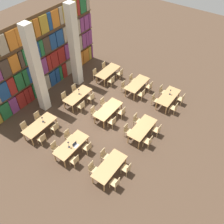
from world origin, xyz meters
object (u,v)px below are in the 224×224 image
Objects in this scene: chair_32 at (111,81)px; reading_table_6 at (40,126)px; chair_4 at (148,141)px; chair_27 at (38,118)px; chair_16 at (113,122)px; chair_26 at (55,128)px; reading_table_8 at (108,72)px; desk_lamp_0 at (170,91)px; chair_28 at (81,106)px; chair_14 at (88,147)px; chair_21 at (124,87)px; chair_0 at (116,183)px; chair_25 at (25,128)px; chair_1 at (93,168)px; reading_table_3 at (71,145)px; pillar_left at (36,71)px; chair_12 at (75,160)px; chair_35 at (105,67)px; chair_33 at (96,74)px; chair_6 at (157,130)px; chair_34 at (120,73)px; chair_19 at (104,103)px; chair_5 at (127,130)px; chair_13 at (55,148)px; laptop at (76,145)px; chair_2 at (127,169)px; chair_15 at (68,136)px; desk_lamp_3 at (79,90)px; chair_22 at (149,86)px; pillar_center at (74,47)px; reading_table_0 at (110,167)px; chair_30 at (91,98)px; chair_7 at (137,120)px; reading_table_5 at (137,84)px; reading_table_4 at (108,110)px; reading_table_1 at (142,128)px; chair_18 at (122,112)px; chair_20 at (142,94)px; reading_table_2 at (168,97)px; chair_9 at (154,99)px; chair_8 at (174,108)px; chair_24 at (42,139)px; chair_10 at (181,99)px; reading_table_7 at (78,96)px; chair_31 at (75,90)px; chair_29 at (65,98)px.

reading_table_6 is at bearing 172.48° from chair_32.
chair_27 is at bearing 109.77° from chair_4.
chair_26 is (-2.43, 2.56, 0.00)m from chair_16.
chair_27 is 6.39m from reading_table_8.
desk_lamp_0 is 6.05m from chair_28.
chair_21 is (5.76, 1.33, 0.00)m from chair_14.
chair_27 is at bearing 54.63° from reading_table_6.
chair_0 is 6.59m from chair_25.
reading_table_3 is at bearing -101.70° from chair_1.
pillar_left is 6.97× the size of chair_4.
chair_1 is 5.20m from chair_27.
chair_21 is at bearing -17.46° from reading_table_6.
chair_12 and chair_35 have the same top height.
chair_33 is 1.00× the size of chair_35.
chair_6 is 6.12m from chair_34.
chair_19 is 1.00× the size of chair_21.
chair_5 is at bearing -92.69° from chair_16.
chair_0 and chair_16 have the same top height.
chair_13 is at bearing 126.38° from chair_14.
laptop reaches higher than chair_35.
chair_4 is at bearing -0.65° from chair_2.
chair_1 and chair_13 have the same top height.
chair_15 is 3.54m from desk_lamp_3.
chair_4 is at bearing -48.74° from reading_table_3.
chair_2 is at bearing -160.11° from chair_22.
pillar_center is at bearing 25.45° from chair_26.
laptop is at bearing 90.70° from reading_table_0.
reading_table_3 is 2.46× the size of chair_13.
chair_30 is (3.43, -0.06, 0.00)m from chair_26.
desk_lamp_3 reaches higher than chair_12.
chair_7 is 3.35m from reading_table_5.
chair_14 is 3.09m from reading_table_4.
chair_7 is at bearing -22.38° from laptop.
chair_2 and chair_35 have the same top height.
chair_13 is at bearing 140.22° from reading_table_1.
chair_18 is 1.00× the size of chair_20.
reading_table_2 is 2.46× the size of chair_9.
reading_table_2 is at bearing -20.47° from reading_table_3.
chair_8 and chair_19 have the same top height.
chair_15 reaches higher than reading_table_4.
chair_24 is at bearing -10.31° from chair_21.
chair_35 is at bearing 22.23° from chair_30.
chair_8 and chair_10 have the same top height.
reading_table_7 is 2.46× the size of chair_31.
chair_19 and chair_35 have the same top height.
chair_21 is at bearing -144.00° from chair_5.
chair_35 is (2.25, -0.85, -2.54)m from pillar_center.
chair_18 is at bearing -66.88° from chair_28.
reading_table_5 is at bearing -38.24° from desk_lamp_3.
chair_29 is (-0.50, 5.82, -0.19)m from reading_table_1.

